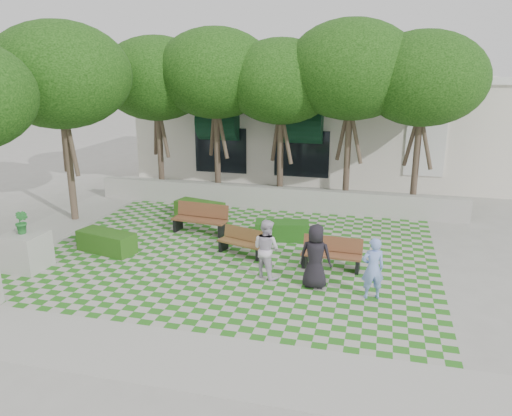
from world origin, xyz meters
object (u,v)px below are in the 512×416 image
(hedge_midright, at_px, (282,231))
(planter_back, at_px, (26,249))
(bench_mid, at_px, (243,242))
(person_blue, at_px, (373,268))
(bench_west, at_px, (201,219))
(hedge_west, at_px, (107,242))
(person_dark, at_px, (315,256))
(hedge_midleft, at_px, (200,210))
(bench_east, at_px, (332,254))
(person_white, at_px, (266,249))

(hedge_midright, distance_m, planter_back, 7.87)
(bench_mid, bearing_deg, person_blue, -9.70)
(bench_west, distance_m, hedge_west, 3.32)
(bench_mid, distance_m, person_dark, 3.11)
(hedge_midleft, bearing_deg, planter_back, -118.23)
(hedge_midright, xyz_separation_m, hedge_midleft, (-3.51, 1.55, 0.02))
(bench_east, height_order, person_blue, person_blue)
(person_blue, distance_m, person_dark, 1.50)
(bench_east, relative_size, hedge_west, 0.93)
(hedge_midright, bearing_deg, hedge_midleft, 156.14)
(bench_mid, bearing_deg, hedge_west, -150.52)
(bench_mid, height_order, hedge_midleft, bench_mid)
(bench_mid, xyz_separation_m, hedge_midleft, (-2.60, 3.17, -0.06))
(bench_west, height_order, person_white, person_white)
(bench_mid, distance_m, planter_back, 6.29)
(hedge_midleft, xyz_separation_m, person_dark, (5.09, -4.97, 0.54))
(bench_east, relative_size, person_white, 1.05)
(hedge_west, bearing_deg, person_blue, -8.52)
(planter_back, xyz_separation_m, person_dark, (8.20, 0.83, 0.28))
(hedge_midleft, bearing_deg, hedge_midright, -23.86)
(person_blue, xyz_separation_m, person_dark, (-1.48, 0.28, 0.07))
(person_dark, bearing_deg, bench_east, -97.96)
(hedge_west, height_order, planter_back, planter_back)
(bench_east, height_order, hedge_midright, bench_east)
(hedge_west, xyz_separation_m, person_blue, (8.16, -1.22, 0.47))
(hedge_midleft, distance_m, person_dark, 7.13)
(person_dark, bearing_deg, person_blue, 173.26)
(bench_east, bearing_deg, planter_back, -162.82)
(bench_east, distance_m, bench_mid, 2.82)
(bench_west, bearing_deg, planter_back, -125.16)
(bench_west, height_order, hedge_midleft, bench_west)
(hedge_midright, bearing_deg, bench_mid, -119.63)
(hedge_midleft, distance_m, person_blue, 8.42)
(bench_east, height_order, bench_west, bench_west)
(bench_east, bearing_deg, bench_west, 159.49)
(bench_mid, xyz_separation_m, person_blue, (3.97, -2.08, 0.41))
(bench_east, bearing_deg, person_dark, -99.46)
(bench_mid, xyz_separation_m, hedge_west, (-4.19, -0.86, -0.06))
(planter_back, bearing_deg, hedge_midright, 32.63)
(bench_east, xyz_separation_m, hedge_midleft, (-5.38, 3.58, -0.11))
(bench_west, bearing_deg, hedge_west, -125.63)
(bench_mid, relative_size, hedge_midright, 0.92)
(bench_west, height_order, hedge_west, bench_west)
(hedge_west, bearing_deg, bench_west, 48.22)
(bench_west, distance_m, hedge_midleft, 1.68)
(bench_west, distance_m, person_white, 4.38)
(person_dark, bearing_deg, bench_mid, -31.76)
(person_blue, height_order, person_white, person_white)
(bench_west, bearing_deg, hedge_midright, 6.09)
(hedge_west, height_order, person_dark, person_dark)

